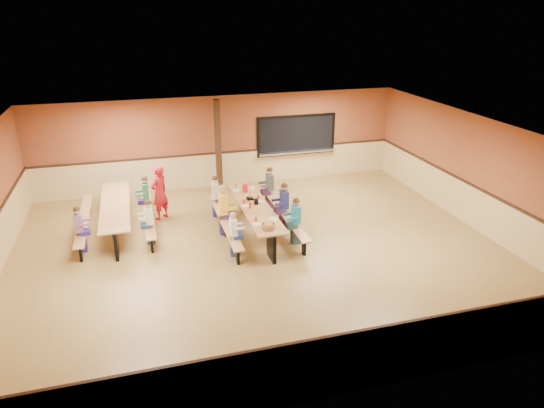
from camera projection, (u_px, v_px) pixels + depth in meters
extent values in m
plane|color=olive|center=(260.00, 251.00, 12.04)|extent=(12.00, 12.00, 0.00)
cube|color=brown|center=(221.00, 142.00, 15.91)|extent=(12.00, 0.04, 3.00)
cube|color=brown|center=(346.00, 315.00, 7.02)|extent=(12.00, 0.04, 3.00)
cube|color=brown|center=(475.00, 172.00, 13.00)|extent=(0.04, 10.00, 3.00)
cube|color=white|center=(259.00, 133.00, 10.90)|extent=(12.00, 10.00, 0.04)
cube|color=black|center=(296.00, 135.00, 16.53)|extent=(2.60, 0.06, 1.20)
cube|color=silver|center=(297.00, 152.00, 16.67)|extent=(2.70, 0.28, 0.06)
cube|color=black|center=(218.00, 147.00, 15.33)|extent=(0.18, 0.18, 3.00)
cube|color=#B87F49|center=(255.00, 207.00, 12.78)|extent=(0.75, 3.60, 0.04)
cube|color=black|center=(271.00, 246.00, 11.54)|extent=(0.08, 0.60, 0.70)
cube|color=black|center=(243.00, 199.00, 14.29)|extent=(0.08, 0.60, 0.70)
cube|color=#B87F49|center=(225.00, 221.00, 12.68)|extent=(0.26, 3.60, 0.04)
cube|color=black|center=(225.00, 228.00, 12.76)|extent=(0.06, 0.18, 0.41)
cube|color=#B87F49|center=(285.00, 214.00, 13.10)|extent=(0.26, 3.60, 0.04)
cube|color=black|center=(285.00, 221.00, 13.18)|extent=(0.06, 0.18, 0.41)
cube|color=#B87F49|center=(115.00, 205.00, 12.90)|extent=(0.75, 3.60, 0.04)
cube|color=black|center=(116.00, 243.00, 11.67)|extent=(0.08, 0.60, 0.70)
cube|color=black|center=(117.00, 198.00, 14.42)|extent=(0.08, 0.60, 0.70)
cube|color=#B87F49|center=(84.00, 219.00, 12.80)|extent=(0.26, 3.60, 0.04)
cube|color=black|center=(85.00, 226.00, 12.89)|extent=(0.06, 0.18, 0.41)
cube|color=#B87F49|center=(148.00, 212.00, 13.22)|extent=(0.26, 3.60, 0.04)
cube|color=black|center=(149.00, 219.00, 13.31)|extent=(0.06, 0.18, 0.41)
imported|color=#B3141D|center=(160.00, 193.00, 13.58)|extent=(0.68, 0.67, 1.57)
cylinder|color=red|center=(245.00, 188.00, 13.72)|extent=(0.16, 0.16, 0.22)
cube|color=black|center=(256.00, 202.00, 12.91)|extent=(0.10, 0.14, 0.13)
cylinder|color=yellow|center=(255.00, 210.00, 12.34)|extent=(0.06, 0.06, 0.17)
cylinder|color=#B2140F|center=(250.00, 205.00, 12.62)|extent=(0.06, 0.06, 0.17)
cube|color=black|center=(250.00, 198.00, 13.22)|extent=(0.16, 0.16, 0.06)
cube|color=#B87F49|center=(250.00, 189.00, 13.11)|extent=(0.02, 0.09, 0.50)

